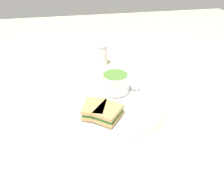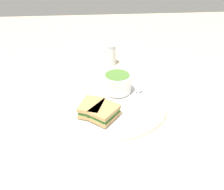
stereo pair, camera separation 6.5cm
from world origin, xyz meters
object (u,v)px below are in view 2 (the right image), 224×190
object	(u,v)px
sandwich_half_far	(104,113)
sandwich_half_near	(92,108)
spoon	(138,91)
salt_shaker	(111,55)
soup_bowl	(117,83)

from	to	relation	value
sandwich_half_far	sandwich_half_near	bearing A→B (deg)	-127.59
spoon	salt_shaker	size ratio (longest dim) A/B	1.41
sandwich_half_far	salt_shaker	world-z (taller)	salt_shaker
sandwich_half_near	salt_shaker	distance (m)	0.36
soup_bowl	salt_shaker	world-z (taller)	salt_shaker
soup_bowl	spoon	world-z (taller)	soup_bowl
sandwich_half_far	salt_shaker	size ratio (longest dim) A/B	1.18
soup_bowl	salt_shaker	bearing A→B (deg)	179.59
sandwich_half_far	salt_shaker	distance (m)	0.38
sandwich_half_near	sandwich_half_far	world-z (taller)	same
sandwich_half_far	salt_shaker	bearing A→B (deg)	172.15
sandwich_half_near	salt_shaker	size ratio (longest dim) A/B	1.12
spoon	sandwich_half_far	size ratio (longest dim) A/B	1.20
soup_bowl	sandwich_half_far	world-z (taller)	soup_bowl
spoon	sandwich_half_near	xyz separation A→B (m)	(0.09, -0.15, 0.01)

